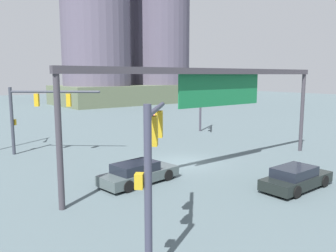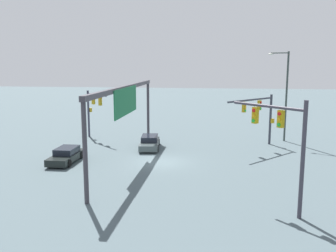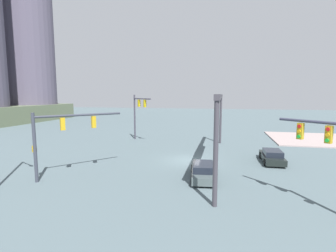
{
  "view_description": "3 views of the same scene",
  "coord_description": "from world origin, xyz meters",
  "px_view_note": "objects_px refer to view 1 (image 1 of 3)",
  "views": [
    {
      "loc": [
        -15.2,
        -17.51,
        5.96
      ],
      "look_at": [
        -2.29,
        -1.26,
        2.89
      ],
      "focal_mm": 36.98,
      "sensor_mm": 36.0,
      "label": 1
    },
    {
      "loc": [
        29.8,
        4.58,
        8.19
      ],
      "look_at": [
        -2.65,
        0.16,
        2.62
      ],
      "focal_mm": 39.84,
      "sensor_mm": 36.0,
      "label": 2
    },
    {
      "loc": [
        -23.75,
        -3.36,
        6.33
      ],
      "look_at": [
        1.02,
        2.1,
        3.18
      ],
      "focal_mm": 27.08,
      "sensor_mm": 36.0,
      "label": 3
    }
  ],
  "objects_px": {
    "traffic_signal_opposite_side": "(35,107)",
    "sedan_car_approaching": "(138,173)",
    "traffic_signal_near_corner": "(200,91)",
    "traffic_signal_cross_street": "(152,154)",
    "sedan_car_waiting_far": "(296,178)"
  },
  "relations": [
    {
      "from": "traffic_signal_near_corner",
      "to": "sedan_car_waiting_far",
      "type": "height_order",
      "value": "traffic_signal_near_corner"
    },
    {
      "from": "sedan_car_waiting_far",
      "to": "traffic_signal_near_corner",
      "type": "bearing_deg",
      "value": 61.98
    },
    {
      "from": "traffic_signal_opposite_side",
      "to": "sedan_car_approaching",
      "type": "xyz_separation_m",
      "value": [
        2.09,
        -10.6,
        -3.01
      ]
    },
    {
      "from": "traffic_signal_opposite_side",
      "to": "sedan_car_approaching",
      "type": "distance_m",
      "value": 11.22
    },
    {
      "from": "traffic_signal_opposite_side",
      "to": "sedan_car_approaching",
      "type": "relative_size",
      "value": 1.09
    },
    {
      "from": "traffic_signal_cross_street",
      "to": "sedan_car_waiting_far",
      "type": "distance_m",
      "value": 10.62
    },
    {
      "from": "traffic_signal_near_corner",
      "to": "traffic_signal_opposite_side",
      "type": "relative_size",
      "value": 1.21
    },
    {
      "from": "traffic_signal_cross_street",
      "to": "sedan_car_waiting_far",
      "type": "xyz_separation_m",
      "value": [
        10.13,
        1.11,
        -2.97
      ]
    },
    {
      "from": "traffic_signal_near_corner",
      "to": "sedan_car_approaching",
      "type": "height_order",
      "value": "traffic_signal_near_corner"
    },
    {
      "from": "traffic_signal_opposite_side",
      "to": "traffic_signal_cross_street",
      "type": "relative_size",
      "value": 1.01
    },
    {
      "from": "traffic_signal_opposite_side",
      "to": "sedan_car_waiting_far",
      "type": "height_order",
      "value": "traffic_signal_opposite_side"
    },
    {
      "from": "sedan_car_approaching",
      "to": "traffic_signal_cross_street",
      "type": "bearing_deg",
      "value": -127.0
    },
    {
      "from": "traffic_signal_opposite_side",
      "to": "sedan_car_approaching",
      "type": "bearing_deg",
      "value": -37.73
    },
    {
      "from": "traffic_signal_near_corner",
      "to": "traffic_signal_cross_street",
      "type": "xyz_separation_m",
      "value": [
        -18.48,
        -17.18,
        -0.75
      ]
    },
    {
      "from": "traffic_signal_opposite_side",
      "to": "sedan_car_approaching",
      "type": "height_order",
      "value": "traffic_signal_opposite_side"
    }
  ]
}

